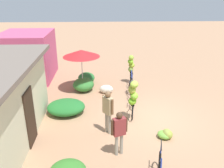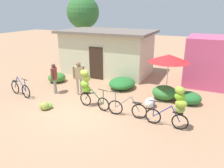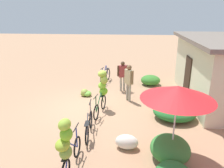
{
  "view_description": "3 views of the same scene",
  "coord_description": "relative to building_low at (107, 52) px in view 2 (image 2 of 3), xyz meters",
  "views": [
    {
      "loc": [
        -8.83,
        1.96,
        5.16
      ],
      "look_at": [
        0.68,
        1.57,
        1.3
      ],
      "focal_mm": 38.68,
      "sensor_mm": 36.0,
      "label": 1
    },
    {
      "loc": [
        4.79,
        -7.01,
        4.16
      ],
      "look_at": [
        1.06,
        1.21,
        1.05
      ],
      "focal_mm": 34.99,
      "sensor_mm": 36.0,
      "label": 2
    },
    {
      "loc": [
        8.26,
        1.82,
        3.96
      ],
      "look_at": [
        0.11,
        1.13,
        1.18
      ],
      "focal_mm": 34.66,
      "sensor_mm": 36.0,
      "label": 3
    }
  ],
  "objects": [
    {
      "name": "person_bystander",
      "position": [
        0.48,
        -4.31,
        -0.4
      ],
      "size": [
        0.47,
        0.41,
        1.7
      ],
      "color": "gray",
      "rests_on": "ground"
    },
    {
      "name": "tree_behind_building",
      "position": [
        -3.5,
        2.76,
        2.43
      ],
      "size": [
        2.61,
        2.61,
        5.22
      ],
      "color": "brown",
      "rests_on": "ground"
    },
    {
      "name": "produce_sack",
      "position": [
        4.15,
        -4.32,
        -1.22
      ],
      "size": [
        0.52,
        0.75,
        0.44
      ],
      "primitive_type": "ellipsoid",
      "rotation": [
        0.0,
        0.0,
        1.45
      ],
      "color": "silver",
      "rests_on": "ground"
    },
    {
      "name": "market_umbrella",
      "position": [
        4.6,
        -3.08,
        0.58
      ],
      "size": [
        1.88,
        1.88,
        2.2
      ],
      "color": "beige",
      "rests_on": "ground"
    },
    {
      "name": "bicycle_center_loaded",
      "position": [
        3.53,
        -5.58,
        -1.09
      ],
      "size": [
        1.64,
        0.18,
        1.01
      ],
      "color": "black",
      "rests_on": "ground"
    },
    {
      "name": "bicycle_by_shop",
      "position": [
        5.46,
        -5.74,
        -0.5
      ],
      "size": [
        1.61,
        0.44,
        1.64
      ],
      "color": "black",
      "rests_on": "ground"
    },
    {
      "name": "banana_pile_on_ground",
      "position": [
        0.05,
        -6.42,
        -1.29
      ],
      "size": [
        0.67,
        0.69,
        0.35
      ],
      "color": "olive",
      "rests_on": "ground"
    },
    {
      "name": "ground_plane",
      "position": [
        1.5,
        -6.11,
        -1.44
      ],
      "size": [
        60.0,
        60.0,
        0.0
      ],
      "primitive_type": "plane",
      "color": "tan"
    },
    {
      "name": "bicycle_near_pile",
      "position": [
        1.58,
        -5.37,
        -0.45
      ],
      "size": [
        1.59,
        0.5,
        1.69
      ],
      "color": "black",
      "rests_on": "ground"
    },
    {
      "name": "shop_pink",
      "position": [
        6.66,
        0.26,
        -0.08
      ],
      "size": [
        3.2,
        2.8,
        2.72
      ],
      "primitive_type": "cube",
      "color": "#CC4E79",
      "rests_on": "ground"
    },
    {
      "name": "person_vendor",
      "position": [
        -0.8,
        -4.64,
        -0.5
      ],
      "size": [
        0.33,
        0.54,
        1.56
      ],
      "color": "gray",
      "rests_on": "ground"
    },
    {
      "name": "bicycle_leftmost",
      "position": [
        -2.14,
        -5.68,
        -1.07
      ],
      "size": [
        1.62,
        0.41,
        0.99
      ],
      "color": "black",
      "rests_on": "ground"
    },
    {
      "name": "hedge_bush_by_door",
      "position": [
        5.66,
        -3.2,
        -1.16
      ],
      "size": [
        1.16,
        0.94,
        0.57
      ],
      "primitive_type": "ellipsoid",
      "color": "#297232",
      "rests_on": "ground"
    },
    {
      "name": "hedge_bush_front_left",
      "position": [
        -1.89,
        -3.11,
        -1.17
      ],
      "size": [
        0.99,
        1.07,
        0.55
      ],
      "primitive_type": "ellipsoid",
      "color": "#397E2D",
      "rests_on": "ground"
    },
    {
      "name": "building_low",
      "position": [
        0.0,
        0.0,
        0.0
      ],
      "size": [
        6.04,
        3.74,
        2.85
      ],
      "color": "beige",
      "rests_on": "ground"
    },
    {
      "name": "hedge_bush_front_right",
      "position": [
        2.09,
        -2.53,
        -1.16
      ],
      "size": [
        1.4,
        1.64,
        0.57
      ],
      "primitive_type": "ellipsoid",
      "color": "#25702E",
      "rests_on": "ground"
    },
    {
      "name": "hedge_bush_mid",
      "position": [
        4.55,
        -3.11,
        -1.11
      ],
      "size": [
        1.2,
        1.1,
        0.67
      ],
      "primitive_type": "ellipsoid",
      "color": "#357D35",
      "rests_on": "ground"
    }
  ]
}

